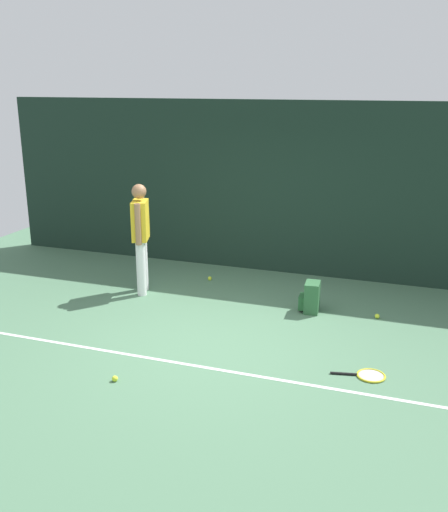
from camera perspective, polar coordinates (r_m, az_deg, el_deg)
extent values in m
plane|color=#4C7556|center=(7.46, -1.03, -8.22)|extent=(12.00, 12.00, 0.00)
cube|color=#192D23|center=(9.78, 5.08, 6.64)|extent=(10.00, 0.10, 2.88)
cube|color=white|center=(6.84, -3.21, -10.67)|extent=(9.00, 0.05, 0.00)
cylinder|color=white|center=(8.90, -8.17, -1.23)|extent=(0.14, 0.14, 0.85)
cylinder|color=white|center=(9.13, -7.95, -0.76)|extent=(0.14, 0.14, 0.85)
cube|color=yellow|center=(8.82, -8.25, 3.50)|extent=(0.34, 0.45, 0.60)
sphere|color=#9E704C|center=(8.73, -8.37, 6.31)|extent=(0.22, 0.22, 0.22)
cylinder|color=#9E704C|center=(8.61, -8.46, 3.09)|extent=(0.09, 0.09, 0.62)
cylinder|color=#9E704C|center=(9.04, -8.04, 3.76)|extent=(0.09, 0.09, 0.62)
cylinder|color=black|center=(6.76, 11.70, -11.28)|extent=(0.30, 0.09, 0.03)
torus|color=gold|center=(6.79, 14.28, -11.33)|extent=(0.38, 0.38, 0.02)
cylinder|color=#B2B2B2|center=(6.79, 14.28, -11.33)|extent=(0.33, 0.33, 0.00)
cube|color=#2D6038|center=(8.33, 8.66, -4.03)|extent=(0.22, 0.31, 0.44)
cube|color=#23562D|center=(8.37, 7.68, -4.46)|extent=(0.10, 0.23, 0.20)
sphere|color=#CCE033|center=(8.35, 14.84, -5.74)|extent=(0.07, 0.07, 0.07)
sphere|color=#CCE033|center=(9.58, -1.40, -2.22)|extent=(0.07, 0.07, 0.07)
sphere|color=#CCE033|center=(6.60, -10.69, -11.77)|extent=(0.07, 0.07, 0.07)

